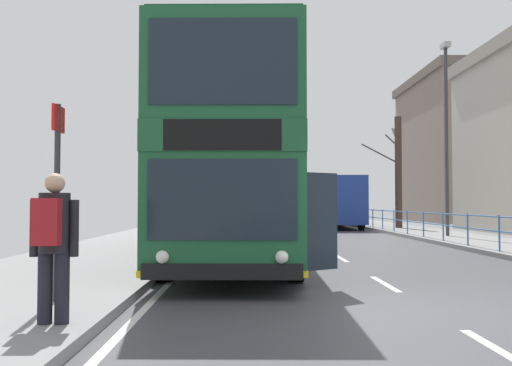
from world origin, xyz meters
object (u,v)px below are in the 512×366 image
object	(u,v)px
background_building_00	(491,148)
street_lamp_far_side	(446,124)
double_decker_bus_main	(238,167)
bare_tree_far_00	(398,169)
bus_stop_sign_near	(57,179)
pedestrian_with_backpack	(53,237)
background_bus_far_lane	(331,201)

from	to	relation	value
background_building_00	street_lamp_far_side	bearing A→B (deg)	-117.34
double_decker_bus_main	background_building_00	size ratio (longest dim) A/B	0.89
street_lamp_far_side	bare_tree_far_00	distance (m)	7.75
bus_stop_sign_near	background_building_00	bearing A→B (deg)	59.22
pedestrian_with_backpack	double_decker_bus_main	bearing A→B (deg)	76.26
bus_stop_sign_near	street_lamp_far_side	distance (m)	18.92
double_decker_bus_main	street_lamp_far_side	xyz separation A→B (m)	(8.43, 8.87, 2.33)
double_decker_bus_main	bare_tree_far_00	bearing A→B (deg)	62.82
pedestrian_with_backpack	background_building_00	bearing A→B (deg)	60.73
street_lamp_far_side	double_decker_bus_main	bearing A→B (deg)	-133.57
double_decker_bus_main	street_lamp_far_side	distance (m)	12.46
double_decker_bus_main	pedestrian_with_backpack	xyz separation A→B (m)	(-1.93, -7.89, -1.28)
background_bus_far_lane	street_lamp_far_side	distance (m)	12.56
double_decker_bus_main	background_building_00	world-z (taller)	background_building_00
bare_tree_far_00	background_bus_far_lane	bearing A→B (deg)	126.31
double_decker_bus_main	pedestrian_with_backpack	distance (m)	8.22
bus_stop_sign_near	street_lamp_far_side	size ratio (longest dim) A/B	0.34
bare_tree_far_00	background_building_00	distance (m)	18.90
double_decker_bus_main	pedestrian_with_backpack	world-z (taller)	double_decker_bus_main
background_bus_far_lane	bare_tree_far_00	distance (m)	5.44
background_bus_far_lane	pedestrian_with_backpack	size ratio (longest dim) A/B	6.27
bus_stop_sign_near	double_decker_bus_main	bearing A→B (deg)	69.36
background_bus_far_lane	pedestrian_with_backpack	distance (m)	29.47
bare_tree_far_00	background_building_00	xyz separation A→B (m)	(11.53, 14.75, 2.60)
background_bus_far_lane	pedestrian_with_backpack	xyz separation A→B (m)	(-7.33, -28.54, -0.52)
double_decker_bus_main	bare_tree_far_00	xyz separation A→B (m)	(8.46, 16.49, 0.93)
double_decker_bus_main	bus_stop_sign_near	xyz separation A→B (m)	(-2.40, -6.36, -0.59)
background_bus_far_lane	bus_stop_sign_near	bearing A→B (deg)	-106.11
background_bus_far_lane	bus_stop_sign_near	world-z (taller)	background_bus_far_lane
street_lamp_far_side	bare_tree_far_00	xyz separation A→B (m)	(0.03, 7.62, -1.40)
background_bus_far_lane	street_lamp_far_side	size ratio (longest dim) A/B	1.32
street_lamp_far_side	bare_tree_far_00	bearing A→B (deg)	89.77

